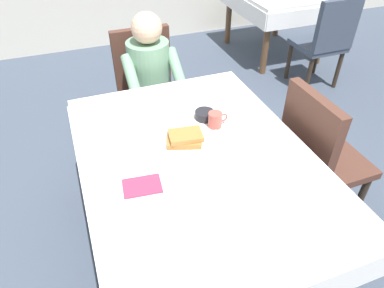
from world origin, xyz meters
name	(u,v)px	position (x,y,z in m)	size (l,w,h in m)	color
ground_plane	(196,245)	(0.00, 0.00, 0.00)	(14.00, 14.00, 0.00)	#3D4756
dining_table_main	(196,168)	(0.00, 0.00, 0.65)	(1.12, 1.52, 0.74)	white
chair_diner	(147,83)	(0.04, 1.17, 0.53)	(0.44, 0.45, 0.93)	#4C2D23
diner_person	(151,76)	(0.04, 1.01, 0.67)	(0.40, 0.43, 1.12)	gray
chair_right_side	(318,152)	(0.77, 0.00, 0.53)	(0.45, 0.44, 0.93)	#4C2D23
plate_breakfast	(185,143)	(-0.03, 0.10, 0.75)	(0.28, 0.28, 0.02)	white
breakfast_stack	(185,138)	(-0.03, 0.09, 0.78)	(0.20, 0.17, 0.05)	#A36B33
cup_coffee	(215,120)	(0.18, 0.19, 0.78)	(0.11, 0.08, 0.08)	#B24C42
bowl_butter	(205,115)	(0.16, 0.28, 0.76)	(0.11, 0.11, 0.04)	black
fork_left_of_plate	(150,155)	(-0.22, 0.08, 0.74)	(0.18, 0.01, 0.01)	silver
knife_right_of_plate	(220,138)	(0.16, 0.08, 0.74)	(0.20, 0.01, 0.01)	silver
spoon_near_edge	(211,186)	(-0.02, -0.23, 0.74)	(0.15, 0.01, 0.01)	silver
napkin_folded	(142,186)	(-0.31, -0.12, 0.74)	(0.17, 0.12, 0.01)	#8C2D4C
background_table_far	(276,1)	(1.92, 2.37, 0.62)	(0.92, 1.12, 0.74)	white
background_chair_empty	(326,39)	(1.92, 1.42, 0.53)	(0.44, 0.45, 0.93)	#384251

